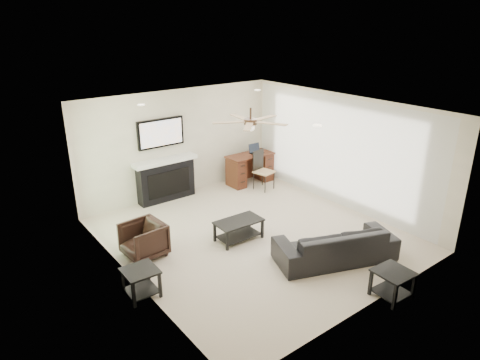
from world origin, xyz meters
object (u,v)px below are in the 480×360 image
(armchair, at_px, (144,240))
(desk, at_px, (250,169))
(sofa, at_px, (335,244))
(fireplace_unit, at_px, (165,161))
(coffee_table, at_px, (239,230))

(armchair, bearing_deg, desk, 109.88)
(sofa, xyz_separation_m, armchair, (-2.60, 2.15, 0.01))
(fireplace_unit, bearing_deg, coffee_table, -86.52)
(sofa, distance_m, armchair, 3.37)
(armchair, xyz_separation_m, coffee_table, (1.70, -0.55, -0.12))
(coffee_table, height_order, desk, desk)
(sofa, bearing_deg, desk, -86.10)
(armchair, distance_m, fireplace_unit, 2.61)
(armchair, height_order, fireplace_unit, fireplace_unit)
(coffee_table, xyz_separation_m, desk, (2.06, 2.23, 0.18))
(desk, bearing_deg, fireplace_unit, 171.65)
(desk, bearing_deg, coffee_table, -132.75)
(fireplace_unit, bearing_deg, sofa, -75.75)
(sofa, bearing_deg, coffee_table, -39.87)
(coffee_table, bearing_deg, fireplace_unit, 95.03)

